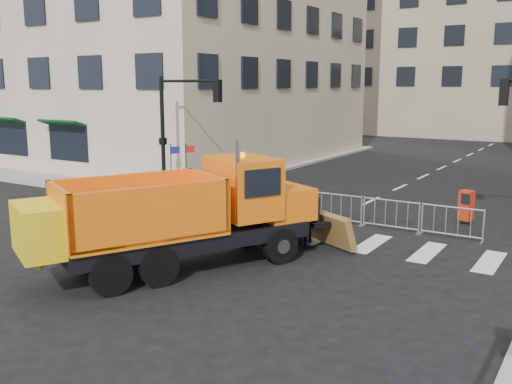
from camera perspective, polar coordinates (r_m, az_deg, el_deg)
The scene contains 10 objects.
ground at distance 15.35m, azimuth -4.97°, elevation -8.59°, with size 120.00×120.00×0.00m, color black.
sidewalk_back at distance 22.42m, azimuth 8.23°, elevation -2.25°, with size 64.00×5.00×0.15m, color gray.
traffic_light_left at distance 25.48m, azimuth -9.30°, elevation 5.26°, with size 0.18×0.18×5.40m, color black.
crowd_barriers at distance 21.84m, azimuth 5.50°, elevation -1.26°, with size 12.60×0.60×1.10m, color #9EA0A5, non-canonical shape.
plow_truck at distance 15.76m, azimuth -7.75°, elevation -2.06°, with size 6.39×9.43×3.62m.
cop_a at distance 17.61m, azimuth 4.10°, elevation -3.01°, with size 0.65×0.43×1.79m, color black.
cop_b at distance 18.11m, azimuth 4.97°, elevation -2.58°, with size 0.89×0.69×1.82m, color black.
cop_c at distance 18.41m, azimuth 5.09°, elevation -2.50°, with size 1.02×0.42×1.74m, color black.
worker at distance 23.61m, azimuth -3.55°, elevation 0.84°, with size 1.12×0.65×1.74m, color #B4CF18.
newspaper_box at distance 22.26m, azimuth 20.28°, elevation -1.26°, with size 0.45×0.40×1.10m, color red.
Camera 1 is at (8.79, -11.52, 5.07)m, focal length 40.00 mm.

